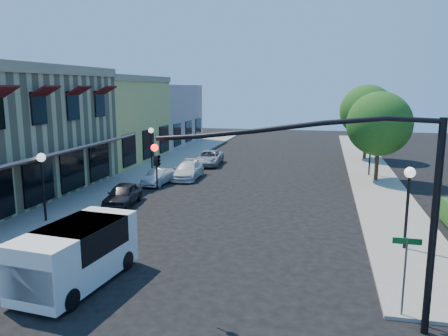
% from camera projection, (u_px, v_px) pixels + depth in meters
% --- Properties ---
extents(ground, '(120.00, 120.00, 0.00)m').
position_uv_depth(ground, '(136.00, 326.00, 12.52)').
color(ground, black).
rests_on(ground, ground).
extents(sidewalk_left, '(3.50, 50.00, 0.12)m').
position_uv_depth(sidewalk_left, '(170.00, 161.00, 40.31)').
color(sidewalk_left, gray).
rests_on(sidewalk_left, ground).
extents(sidewalk_right, '(3.50, 50.00, 0.12)m').
position_uv_depth(sidewalk_right, '(369.00, 169.00, 36.43)').
color(sidewalk_right, gray).
rests_on(sidewalk_right, ground).
extents(curb_red_strip, '(0.25, 10.00, 0.06)m').
position_uv_depth(curb_red_strip, '(75.00, 225.00, 21.71)').
color(curb_red_strip, maroon).
rests_on(curb_red_strip, ground).
extents(yellow_stucco_building, '(10.00, 12.00, 7.60)m').
position_uv_depth(yellow_stucco_building, '(96.00, 120.00, 40.17)').
color(yellow_stucco_building, '#CDBA5C').
rests_on(yellow_stucco_building, ground).
extents(pink_stucco_building, '(10.00, 12.00, 7.00)m').
position_uv_depth(pink_stucco_building, '(148.00, 115.00, 51.72)').
color(pink_stucco_building, '#BD978F').
rests_on(pink_stucco_building, ground).
extents(street_tree_a, '(4.56, 4.56, 6.48)m').
position_uv_depth(street_tree_a, '(379.00, 124.00, 30.87)').
color(street_tree_a, '#372316').
rests_on(street_tree_a, ground).
extents(street_tree_b, '(4.94, 4.94, 7.02)m').
position_uv_depth(street_tree_b, '(367.00, 111.00, 40.38)').
color(street_tree_b, '#372316').
rests_on(street_tree_b, ground).
extents(signal_mast_arm, '(8.01, 0.39, 6.00)m').
position_uv_depth(signal_mast_arm, '(352.00, 186.00, 11.91)').
color(signal_mast_arm, black).
rests_on(signal_mast_arm, ground).
extents(street_name_sign, '(0.80, 0.06, 2.50)m').
position_uv_depth(street_name_sign, '(405.00, 264.00, 12.65)').
color(street_name_sign, '#595B5E').
rests_on(street_name_sign, ground).
extents(lamppost_left_near, '(0.44, 0.44, 3.57)m').
position_uv_depth(lamppost_left_near, '(42.00, 170.00, 21.57)').
color(lamppost_left_near, black).
rests_on(lamppost_left_near, ground).
extents(lamppost_left_far, '(0.44, 0.44, 3.57)m').
position_uv_depth(lamppost_left_far, '(151.00, 138.00, 34.98)').
color(lamppost_left_far, black).
rests_on(lamppost_left_far, ground).
extents(lamppost_right_near, '(0.44, 0.44, 3.57)m').
position_uv_depth(lamppost_right_near, '(409.00, 187.00, 17.79)').
color(lamppost_right_near, black).
rests_on(lamppost_right_near, ground).
extents(lamppost_right_far, '(0.44, 0.44, 3.57)m').
position_uv_depth(lamppost_right_far, '(371.00, 141.00, 33.12)').
color(lamppost_right_far, black).
rests_on(lamppost_right_far, ground).
extents(white_van, '(2.50, 4.92, 2.10)m').
position_uv_depth(white_van, '(75.00, 252.00, 14.93)').
color(white_van, silver).
rests_on(white_van, ground).
extents(parked_car_a, '(1.88, 3.83, 1.26)m').
position_uv_depth(parked_car_a, '(123.00, 195.00, 25.27)').
color(parked_car_a, black).
rests_on(parked_car_a, ground).
extents(parked_car_b, '(1.44, 3.44, 1.11)m').
position_uv_depth(parked_car_b, '(159.00, 177.00, 30.64)').
color(parked_car_b, '#B3B6B9').
rests_on(parked_car_b, ground).
extents(parked_car_c, '(1.87, 4.31, 1.24)m').
position_uv_depth(parked_car_c, '(188.00, 170.00, 32.63)').
color(parked_car_c, silver).
rests_on(parked_car_c, ground).
extents(parked_car_d, '(2.40, 4.64, 1.25)m').
position_uv_depth(parked_car_d, '(209.00, 158.00, 38.37)').
color(parked_car_d, '#A1A3A6').
rests_on(parked_car_d, ground).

